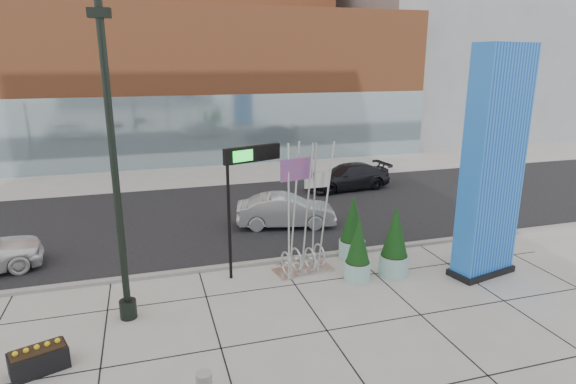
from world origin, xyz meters
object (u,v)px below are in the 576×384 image
object	(u,v)px
blue_pylon	(492,169)
lamp_post	(117,199)
car_silver_mid	(286,211)
public_art_sculpture	(304,238)
overhead_street_sign	(251,167)

from	to	relation	value
blue_pylon	lamp_post	world-z (taller)	lamp_post
car_silver_mid	public_art_sculpture	bearing A→B (deg)	-176.27
car_silver_mid	blue_pylon	bearing A→B (deg)	-129.67
blue_pylon	lamp_post	size ratio (longest dim) A/B	0.88
lamp_post	car_silver_mid	xyz separation A→B (m)	(6.76, 6.42, -2.93)
blue_pylon	overhead_street_sign	size ratio (longest dim) A/B	1.73
overhead_street_sign	lamp_post	bearing A→B (deg)	-176.00
blue_pylon	public_art_sculpture	distance (m)	6.85
blue_pylon	car_silver_mid	xyz separation A→B (m)	(-5.25, 6.82, -3.08)
lamp_post	car_silver_mid	bearing A→B (deg)	43.51
lamp_post	overhead_street_sign	xyz separation A→B (m)	(4.16, 1.78, 0.26)
public_art_sculpture	overhead_street_sign	size ratio (longest dim) A/B	1.03
blue_pylon	lamp_post	bearing A→B (deg)	165.33
public_art_sculpture	overhead_street_sign	bearing A→B (deg)	166.93
blue_pylon	public_art_sculpture	xyz separation A→B (m)	(-6.01, 2.03, -2.58)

